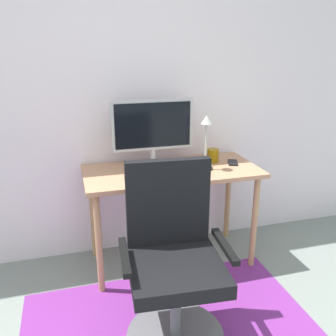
{
  "coord_description": "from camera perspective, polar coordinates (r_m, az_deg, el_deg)",
  "views": [
    {
      "loc": [
        -0.18,
        -0.51,
        1.59
      ],
      "look_at": [
        0.42,
        1.59,
        0.85
      ],
      "focal_mm": 38.77,
      "sensor_mm": 36.0,
      "label": 1
    }
  ],
  "objects": [
    {
      "name": "keyboard",
      "position": [
        2.39,
        -1.29,
        -1.7
      ],
      "size": [
        0.43,
        0.13,
        0.02
      ],
      "primitive_type": "cube",
      "color": "white",
      "rests_on": "desk"
    },
    {
      "name": "monitor",
      "position": [
        2.63,
        -2.43,
        6.46
      ],
      "size": [
        0.6,
        0.18,
        0.48
      ],
      "color": "#B2B2B7",
      "rests_on": "desk"
    },
    {
      "name": "desk",
      "position": [
        2.63,
        0.61,
        -2.08
      ],
      "size": [
        1.25,
        0.58,
        0.75
      ],
      "color": "tan",
      "rests_on": "ground"
    },
    {
      "name": "wall_back",
      "position": [
        2.74,
        -12.28,
        12.2
      ],
      "size": [
        6.0,
        0.1,
        2.6
      ],
      "primitive_type": "cube",
      "color": "white",
      "rests_on": "ground"
    },
    {
      "name": "coffee_cup",
      "position": [
        2.77,
        7.06,
        1.97
      ],
      "size": [
        0.09,
        0.09,
        0.1
      ],
      "primitive_type": "cylinder",
      "color": "#8A6409",
      "rests_on": "desk"
    },
    {
      "name": "computer_mouse",
      "position": [
        2.45,
        5.49,
        -1.06
      ],
      "size": [
        0.06,
        0.1,
        0.03
      ],
      "primitive_type": "ellipsoid",
      "color": "black",
      "rests_on": "desk"
    },
    {
      "name": "cell_phone",
      "position": [
        2.77,
        10.15,
        0.85
      ],
      "size": [
        0.11,
        0.16,
        0.01
      ],
      "primitive_type": "cube",
      "rotation": [
        0.0,
        0.0,
        -0.37
      ],
      "color": "black",
      "rests_on": "desk"
    },
    {
      "name": "office_chair",
      "position": [
        2.06,
        0.86,
        -16.06
      ],
      "size": [
        0.6,
        0.55,
        1.01
      ],
      "rotation": [
        0.0,
        0.0,
        -0.08
      ],
      "color": "slate",
      "rests_on": "ground"
    },
    {
      "name": "area_rug",
      "position": [
        2.35,
        0.38,
        -23.81
      ],
      "size": [
        1.72,
        1.09,
        0.01
      ],
      "primitive_type": "cube",
      "color": "#7A2D85",
      "rests_on": "ground"
    },
    {
      "name": "desk_lamp",
      "position": [
        2.54,
        6.01,
        5.03
      ],
      "size": [
        0.11,
        0.11,
        0.39
      ],
      "color": "black",
      "rests_on": "desk"
    }
  ]
}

